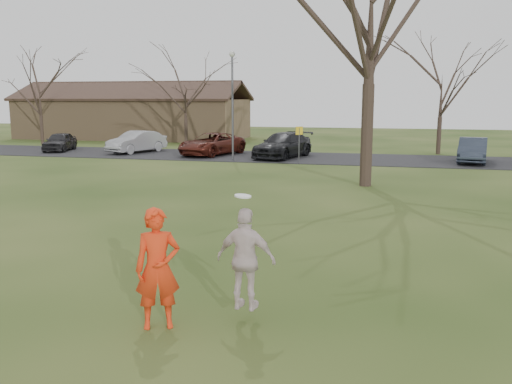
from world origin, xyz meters
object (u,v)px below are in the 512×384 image
car_0 (60,142)px  car_1 (137,142)px  car_2 (212,144)px  lamp_post (232,92)px  big_tree (371,13)px  catching_play (246,259)px  player_defender (158,269)px  car_5 (473,150)px  car_3 (283,145)px  building (134,117)px

car_0 → car_1: car_1 is taller
car_2 → lamp_post: (2.15, -2.54, 3.23)m
lamp_post → car_2: bearing=130.3°
lamp_post → big_tree: 11.38m
catching_play → car_2: bearing=109.8°
player_defender → big_tree: size_ratio=0.14×
catching_play → big_tree: size_ratio=0.14×
car_1 → car_5: car_1 is taller
car_5 → car_1: bearing=-173.1°
car_3 → big_tree: size_ratio=0.37×
player_defender → lamp_post: bearing=78.5°
car_3 → catching_play: 24.86m
player_defender → car_2: (-7.63, 25.40, -0.24)m
car_2 → catching_play: bearing=-53.0°
car_5 → car_0: bearing=-172.3°
player_defender → car_2: player_defender is taller
car_0 → car_5: size_ratio=0.88×
car_1 → car_5: bearing=17.7°
car_0 → catching_play: catching_play is taller
car_1 → lamp_post: lamp_post is taller
catching_play → building: bearing=118.8°
car_0 → catching_play: 31.97m
car_1 → big_tree: bearing=-13.9°
car_2 → building: bearing=149.7°
catching_play → lamp_post: size_ratio=0.30×
car_3 → lamp_post: 4.61m
player_defender → building: bearing=92.0°
car_3 → building: bearing=156.4°
big_tree → car_3: bearing=119.4°
car_3 → big_tree: big_tree is taller
catching_play → building: building is taller
car_5 → big_tree: 12.70m
car_3 → car_5: 10.90m
car_0 → building: bearing=78.6°
building → lamp_post: bearing=-47.9°
player_defender → car_0: bearing=101.3°
lamp_post → big_tree: size_ratio=0.45×
car_3 → car_5: bearing=15.0°
car_2 → catching_play: 26.44m
player_defender → car_1: size_ratio=0.45×
car_1 → lamp_post: (7.52, -2.82, 3.21)m
big_tree → car_1: bearing=146.4°
car_5 → player_defender: bearing=-98.9°
car_0 → building: 12.98m
catching_play → big_tree: (1.21, 14.85, 5.92)m
car_3 → car_5: size_ratio=1.23×
car_1 → car_0: bearing=-158.2°
player_defender → car_2: size_ratio=0.39×
player_defender → car_0: (-18.66, 25.48, -0.30)m
player_defender → car_5: 26.21m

